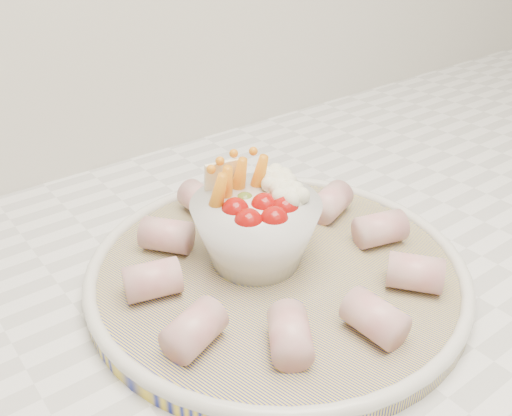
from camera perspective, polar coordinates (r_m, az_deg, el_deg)
serving_platter at (r=0.51m, az=2.11°, el=-6.19°), size 0.40×0.40×0.02m
veggie_bowl at (r=0.50m, az=0.05°, el=-1.76°), size 0.11×0.11×0.09m
cured_meat_rolls at (r=0.50m, az=2.10°, el=-4.45°), size 0.26×0.27×0.03m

